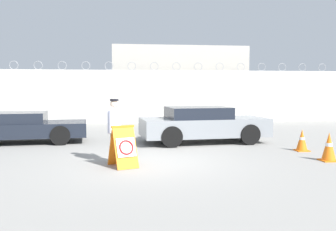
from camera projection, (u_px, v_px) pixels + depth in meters
ground_plane at (148, 162)px, 10.01m from camera, size 90.00×90.00×0.00m
perimeter_wall at (132, 96)px, 20.91m from camera, size 36.00×0.30×3.41m
building_block at (174, 83)px, 26.42m from camera, size 8.52×7.05×4.58m
barricade_sign at (124, 146)px, 9.36m from camera, size 0.79×0.92×1.05m
security_guard at (115, 128)px, 9.89m from camera, size 0.53×0.59×1.69m
traffic_cone_near at (329, 147)px, 10.13m from camera, size 0.44×0.44×0.78m
traffic_cone_mid at (302, 140)px, 11.73m from camera, size 0.40×0.40×0.68m
parked_car_front_coupe at (19, 127)px, 13.42m from camera, size 4.78×2.24×1.10m
parked_car_rear_sedan at (203, 124)px, 13.51m from camera, size 4.63×2.26×1.29m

